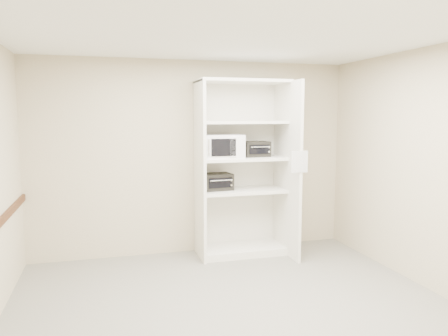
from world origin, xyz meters
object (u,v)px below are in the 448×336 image
object	(u,v)px
toaster_oven_upper	(255,149)
toaster_oven_lower	(216,182)
shelving_unit	(245,174)
microwave	(223,146)

from	to	relation	value
toaster_oven_upper	toaster_oven_lower	distance (m)	0.71
shelving_unit	microwave	world-z (taller)	shelving_unit
shelving_unit	toaster_oven_lower	bearing A→B (deg)	172.89
microwave	shelving_unit	bearing A→B (deg)	13.16
shelving_unit	microwave	size ratio (longest dim) A/B	4.59
microwave	toaster_oven_lower	size ratio (longest dim) A/B	1.30
microwave	toaster_oven_lower	world-z (taller)	microwave
shelving_unit	toaster_oven_lower	distance (m)	0.41
microwave	toaster_oven_lower	xyz separation A→B (m)	(-0.06, 0.11, -0.50)
microwave	toaster_oven_upper	bearing A→B (deg)	13.45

